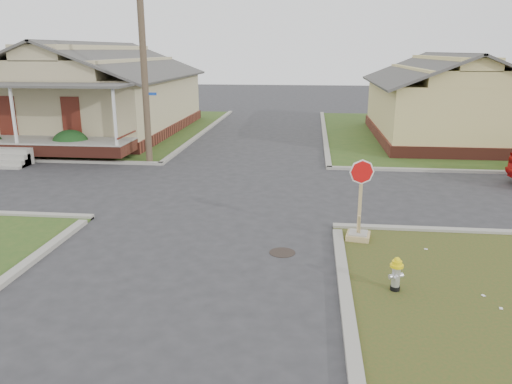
# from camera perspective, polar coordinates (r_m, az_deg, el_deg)

# --- Properties ---
(ground) EXTENTS (120.00, 120.00, 0.00)m
(ground) POSITION_cam_1_polar(r_m,az_deg,el_deg) (13.09, -6.54, -5.65)
(ground) COLOR #2D2C2F
(ground) RESTS_ON ground
(verge_far_left) EXTENTS (19.00, 19.00, 0.05)m
(verge_far_left) POSITION_cam_1_polar(r_m,az_deg,el_deg) (34.12, -21.49, 6.82)
(verge_far_left) COLOR #2E4D1B
(verge_far_left) RESTS_ON ground
(curbs) EXTENTS (80.00, 40.00, 0.12)m
(curbs) POSITION_cam_1_polar(r_m,az_deg,el_deg) (17.75, -3.01, 0.25)
(curbs) COLOR gray
(curbs) RESTS_ON ground
(manhole) EXTENTS (0.64, 0.64, 0.01)m
(manhole) POSITION_cam_1_polar(r_m,az_deg,el_deg) (12.34, 3.02, -6.92)
(manhole) COLOR black
(manhole) RESTS_ON ground
(corner_house) EXTENTS (10.10, 15.50, 5.30)m
(corner_house) POSITION_cam_1_polar(r_m,az_deg,el_deg) (31.38, -18.08, 10.59)
(corner_house) COLOR maroon
(corner_house) RESTS_ON ground
(side_house_yellow) EXTENTS (7.60, 11.60, 4.70)m
(side_house_yellow) POSITION_cam_1_polar(r_m,az_deg,el_deg) (29.37, 20.81, 9.84)
(side_house_yellow) COLOR maroon
(side_house_yellow) RESTS_ON ground
(utility_pole) EXTENTS (1.80, 0.28, 9.00)m
(utility_pole) POSITION_cam_1_polar(r_m,az_deg,el_deg) (21.91, -12.77, 15.23)
(utility_pole) COLOR #4A3B2A
(utility_pole) RESTS_ON ground
(fire_hydrant) EXTENTS (0.27, 0.27, 0.72)m
(fire_hydrant) POSITION_cam_1_polar(r_m,az_deg,el_deg) (10.64, 15.73, -8.81)
(fire_hydrant) COLOR black
(fire_hydrant) RESTS_ON ground
(stop_sign) EXTENTS (0.60, 0.59, 2.12)m
(stop_sign) POSITION_cam_1_polar(r_m,az_deg,el_deg) (13.18, 11.67, -3.39)
(stop_sign) COLOR tan
(stop_sign) RESTS_ON ground
(hedge_right) EXTENTS (1.57, 1.28, 1.20)m
(hedge_right) POSITION_cam_1_polar(r_m,az_deg,el_deg) (24.38, -20.41, 5.16)
(hedge_right) COLOR #133514
(hedge_right) RESTS_ON verge_far_left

